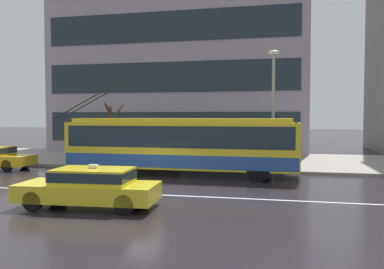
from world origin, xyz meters
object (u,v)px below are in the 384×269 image
Objects in this scene: pedestrian_approaching_curb at (118,137)px; street_lamp at (273,99)px; trolleybus at (182,144)px; taxi_oncoming_near at (90,186)px; bus_shelter at (153,134)px; pedestrian_walking_past at (174,139)px; street_tree_bare at (110,130)px; pedestrian_at_shelter at (154,148)px.

pedestrian_approaching_curb is 8.96m from street_lamp.
trolleybus is at bearing -152.04° from street_lamp.
bus_shelter is (-1.31, 10.61, 1.22)m from taxi_oncoming_near.
street_tree_bare reaches higher than pedestrian_walking_past.
street_lamp reaches higher than taxi_oncoming_near.
pedestrian_at_shelter is at bearing 158.97° from pedestrian_walking_past.
street_lamp is (6.90, -0.85, 1.94)m from bus_shelter.
street_lamp is at bearing -10.55° from street_tree_bare.
pedestrian_walking_past is 5.86m from street_lamp.
bus_shelter is 1.17× the size of street_tree_bare.
pedestrian_approaching_curb is (-1.80, -1.03, -0.19)m from bus_shelter.
bus_shelter reaches higher than pedestrian_at_shelter.
trolleybus is 7.70× the size of pedestrian_at_shelter.
taxi_oncoming_near is 2.26× the size of pedestrian_approaching_curb.
street_lamp reaches higher than pedestrian_walking_past.
trolleybus reaches higher than pedestrian_approaching_curb.
pedestrian_walking_past is 4.99m from street_tree_bare.
trolleybus is 6.22× the size of pedestrian_approaching_curb.
pedestrian_approaching_curb is (-1.88, -0.84, 0.63)m from pedestrian_at_shelter.
pedestrian_approaching_curb is 2.51m from street_tree_bare.
pedestrian_walking_past is at bearing 5.36° from pedestrian_approaching_curb.
pedestrian_approaching_curb is at bearing -150.33° from bus_shelter.
bus_shelter is 2.22× the size of pedestrian_walking_past.
pedestrian_approaching_curb is 0.32× the size of street_lamp.
bus_shelter is 7.22m from street_lamp.
taxi_oncoming_near is 11.68m from street_lamp.
pedestrian_walking_past reaches higher than pedestrian_at_shelter.
taxi_oncoming_near is at bearing -83.27° from pedestrian_at_shelter.
pedestrian_approaching_curb is at bearing 107.99° from taxi_oncoming_near.
trolleybus is 7.10m from street_tree_bare.
street_lamp is (5.59, 9.75, 3.17)m from taxi_oncoming_near.
trolleybus is 4.07m from bus_shelter.
trolleybus is 2.75× the size of taxi_oncoming_near.
trolleybus is at bearing -51.97° from bus_shelter.
pedestrian_at_shelter is 2.15m from pedestrian_approaching_curb.
pedestrian_walking_past is (0.15, 9.89, 0.98)m from taxi_oncoming_near.
taxi_oncoming_near is 9.94m from pedestrian_walking_past.
bus_shelter is (-2.50, 3.19, 0.36)m from trolleybus.
pedestrian_walking_past is 0.53× the size of street_tree_bare.
pedestrian_at_shelter is 3.64m from street_tree_bare.
street_tree_bare is at bearing 111.19° from taxi_oncoming_near.
street_lamp is (8.70, 0.17, 2.14)m from pedestrian_approaching_curb.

